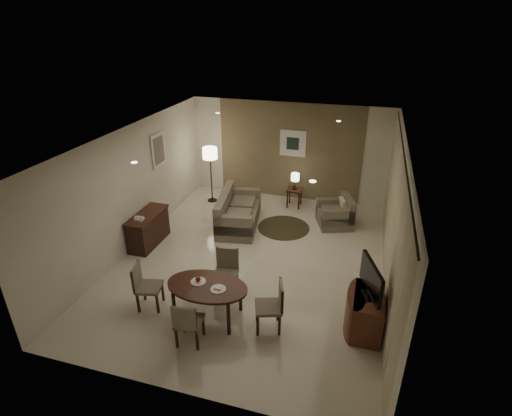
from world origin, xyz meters
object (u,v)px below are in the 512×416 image
(chair_far, at_px, (225,275))
(armchair, at_px, (335,212))
(chair_near, at_px, (189,321))
(dining_table, at_px, (208,301))
(side_table, at_px, (294,198))
(console_desk, at_px, (148,229))
(tv_cabinet, at_px, (367,313))
(chair_left, at_px, (149,287))
(floor_lamp, at_px, (211,175))
(chair_right, at_px, (268,307))
(sofa, at_px, (239,210))

(chair_far, relative_size, armchair, 1.08)
(chair_far, bearing_deg, chair_near, -102.78)
(dining_table, height_order, side_table, dining_table)
(chair_near, relative_size, chair_far, 0.93)
(console_desk, height_order, chair_near, chair_near)
(tv_cabinet, height_order, side_table, tv_cabinet)
(chair_left, height_order, armchair, chair_left)
(console_desk, bearing_deg, floor_lamp, 78.96)
(chair_right, xyz_separation_m, armchair, (0.67, 4.00, -0.07))
(dining_table, relative_size, side_table, 2.78)
(armchair, bearing_deg, side_table, -143.85)
(tv_cabinet, distance_m, side_table, 4.86)
(chair_far, bearing_deg, floor_lamp, 108.44)
(console_desk, bearing_deg, tv_cabinet, -17.05)
(armchair, bearing_deg, chair_near, -40.85)
(chair_left, bearing_deg, dining_table, -101.05)
(console_desk, relative_size, side_table, 2.36)
(chair_left, bearing_deg, tv_cabinet, -95.83)
(tv_cabinet, relative_size, floor_lamp, 0.58)
(dining_table, distance_m, armchair, 4.38)
(dining_table, relative_size, sofa, 0.79)
(tv_cabinet, height_order, floor_lamp, floor_lamp)
(chair_far, xyz_separation_m, chair_right, (0.98, -0.63, -0.01))
(console_desk, relative_size, chair_far, 1.34)
(console_desk, relative_size, sofa, 0.67)
(floor_lamp, bearing_deg, sofa, -44.71)
(chair_near, xyz_separation_m, chair_right, (1.12, 0.65, 0.02))
(floor_lamp, bearing_deg, chair_left, -81.95)
(sofa, bearing_deg, side_table, -46.06)
(chair_right, bearing_deg, chair_left, -106.31)
(tv_cabinet, bearing_deg, console_desk, 162.95)
(floor_lamp, bearing_deg, chair_near, -71.82)
(console_desk, relative_size, chair_left, 1.39)
(side_table, height_order, floor_lamp, floor_lamp)
(tv_cabinet, height_order, sofa, sofa)
(armchair, bearing_deg, tv_cabinet, -5.63)
(tv_cabinet, height_order, armchair, armchair)
(dining_table, relative_size, floor_lamp, 0.91)
(tv_cabinet, distance_m, armchair, 3.71)
(chair_right, relative_size, armchair, 1.07)
(chair_left, height_order, side_table, chair_left)
(tv_cabinet, xyz_separation_m, dining_table, (-2.64, -0.43, -0.02))
(sofa, height_order, floor_lamp, floor_lamp)
(console_desk, relative_size, chair_near, 1.43)
(chair_right, relative_size, side_table, 1.75)
(tv_cabinet, xyz_separation_m, side_table, (-2.09, 4.39, -0.10))
(side_table, bearing_deg, floor_lamp, -172.55)
(side_table, bearing_deg, chair_far, -96.46)
(tv_cabinet, distance_m, dining_table, 2.67)
(tv_cabinet, xyz_separation_m, floor_lamp, (-4.39, 4.09, 0.43))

